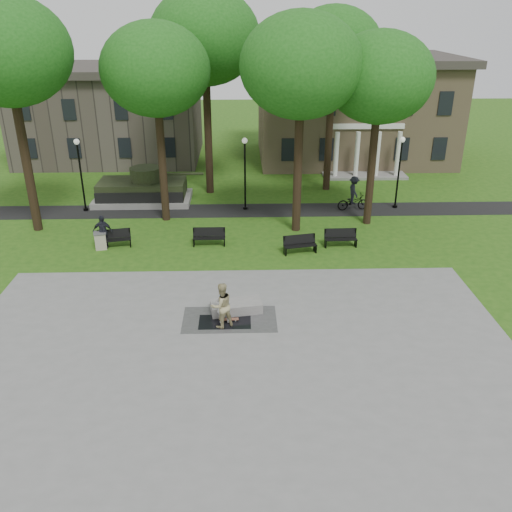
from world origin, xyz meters
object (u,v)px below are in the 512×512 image
(skateboarder, at_px, (224,305))
(concrete_block, at_px, (236,307))
(cyclist, at_px, (353,196))
(friend_watching, at_px, (222,305))
(park_bench_0, at_px, (115,238))
(trash_bin, at_px, (101,240))

(skateboarder, bearing_deg, concrete_block, -129.14)
(skateboarder, xyz_separation_m, cyclist, (8.13, 13.92, 0.07))
(skateboarder, relative_size, friend_watching, 0.84)
(friend_watching, bearing_deg, park_bench_0, -82.25)
(skateboarder, distance_m, park_bench_0, 10.36)
(concrete_block, bearing_deg, park_bench_0, 132.85)
(trash_bin, bearing_deg, skateboarder, -48.90)
(friend_watching, distance_m, trash_bin, 10.82)
(concrete_block, relative_size, park_bench_0, 1.19)
(cyclist, relative_size, park_bench_0, 1.22)
(skateboarder, height_order, park_bench_0, skateboarder)
(friend_watching, bearing_deg, concrete_block, -144.10)
(concrete_block, bearing_deg, skateboarder, -118.87)
(park_bench_0, bearing_deg, skateboarder, -63.57)
(friend_watching, bearing_deg, cyclist, -148.27)
(concrete_block, xyz_separation_m, cyclist, (7.61, 13.00, 0.68))
(friend_watching, distance_m, cyclist, 16.40)
(concrete_block, height_order, cyclist, cyclist)
(park_bench_0, relative_size, trash_bin, 1.93)
(trash_bin, bearing_deg, concrete_block, -43.36)
(skateboarder, xyz_separation_m, friend_watching, (-0.07, -0.28, 0.16))
(skateboarder, distance_m, cyclist, 16.12)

